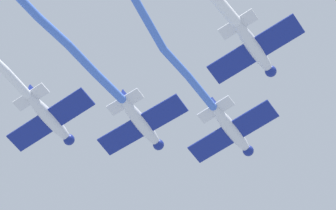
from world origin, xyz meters
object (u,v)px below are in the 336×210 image
at_px(airplane_lead, 232,131).
at_px(airplane_left_wing, 142,124).
at_px(airplane_right_wing, 255,48).
at_px(airplane_slot, 50,119).

height_order(airplane_lead, airplane_left_wing, same).
distance_m(airplane_right_wing, airplane_slot, 17.27).
xyz_separation_m(airplane_lead, airplane_left_wing, (7.07, 2.26, 0.00)).
distance_m(airplane_lead, airplane_slot, 14.83).
relative_size(airplane_left_wing, airplane_right_wing, 1.00).
xyz_separation_m(airplane_right_wing, airplane_slot, (17.11, -2.26, -0.60)).
relative_size(airplane_lead, airplane_right_wing, 1.00).
bearing_deg(airplane_lead, airplane_slot, 130.81).
bearing_deg(airplane_right_wing, airplane_lead, 46.05).
xyz_separation_m(airplane_lead, airplane_slot, (14.12, 4.53, -0.30)).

